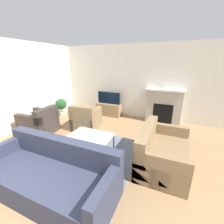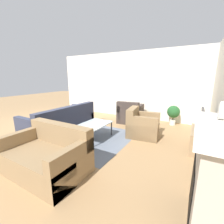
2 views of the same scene
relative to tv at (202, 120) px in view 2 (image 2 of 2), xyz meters
The scene contains 13 objects.
ground_plane 4.74m from the tv, 84.28° to the right, with size 20.00×20.00×0.00m, color #9E7A51.
wall_left 3.07m from the tv, 133.17° to the right, with size 0.06×7.94×2.70m.
area_rug 2.71m from the tv, 74.59° to the right, with size 2.21×1.87×0.00m.
fireplace 2.08m from the tv, ahead, with size 1.29×0.43×1.21m.
tv_stand 0.48m from the tv, 90.00° to the left, with size 0.99×0.39×0.49m.
tv is the anchor object (origin of this frame).
couch_sectional 3.89m from the tv, 79.88° to the right, with size 2.28×0.95×0.82m.
couch_loveseat 3.34m from the tv, 46.16° to the right, with size 0.92×1.47×0.82m.
armchair_by_window 2.64m from the tv, 119.12° to the right, with size 0.95×0.87×0.82m.
armchair_accent 1.51m from the tv, 96.10° to the right, with size 0.88×0.95×0.82m.
coffee_table 2.65m from the tv, 74.70° to the right, with size 1.01×0.67×0.43m.
potted_plant 1.91m from the tv, 154.49° to the right, with size 0.43×0.43×0.70m.
mantel_clock 2.01m from the tv, ahead, with size 0.20×0.07×0.23m.
Camera 2 is at (3.39, 4.49, 1.68)m, focal length 24.00 mm.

